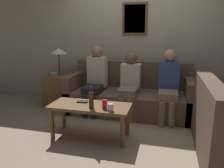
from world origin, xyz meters
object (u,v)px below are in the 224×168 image
drinking_glass (111,107)px  person_left (96,77)px  person_middle (129,82)px  coffee_table (90,110)px  couch_main (129,95)px  wine_bottle (91,99)px  person_right (169,83)px

drinking_glass → person_left: size_ratio=0.08×
person_left → person_middle: (0.63, -0.01, -0.05)m
coffee_table → couch_main: bearing=72.6°
person_middle → drinking_glass: bearing=-92.4°
couch_main → coffee_table: couch_main is taller
person_left → person_middle: size_ratio=1.10×
wine_bottle → person_right: bearing=46.8°
coffee_table → person_right: 1.43m
person_middle → couch_main: bearing=98.8°
wine_bottle → drinking_glass: 0.29m
wine_bottle → person_right: 1.44m
person_left → person_right: 1.30m
couch_main → person_right: (0.69, -0.20, 0.32)m
coffee_table → person_right: (1.05, 0.94, 0.23)m
coffee_table → person_middle: size_ratio=1.02×
couch_main → person_middle: 0.33m
person_right → person_middle: bearing=176.8°
coffee_table → drinking_glass: bearing=-24.1°
person_right → drinking_glass: bearing=-123.0°
drinking_glass → person_left: 1.29m
wine_bottle → person_right: size_ratio=0.26×
person_left → person_middle: person_left is taller
couch_main → person_middle: person_middle is taller
person_left → person_right: size_ratio=1.04×
wine_bottle → person_left: bearing=105.7°
coffee_table → person_right: size_ratio=0.96×
coffee_table → person_left: 1.05m
wine_bottle → person_left: person_left is taller
person_left → person_middle: 0.63m
couch_main → person_middle: (0.03, -0.16, 0.29)m
coffee_table → wine_bottle: bearing=-60.2°
person_left → wine_bottle: bearing=-74.3°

